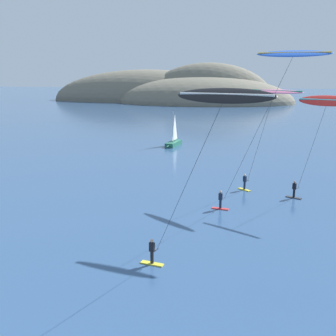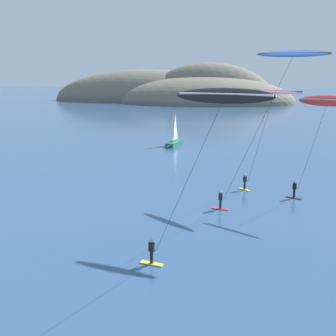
% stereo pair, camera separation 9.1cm
% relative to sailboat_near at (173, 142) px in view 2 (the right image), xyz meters
% --- Properties ---
extents(headland_island, '(99.24, 44.16, 30.72)m').
position_rel_sailboat_near_xyz_m(headland_island, '(-13.35, 102.27, -0.64)').
color(headland_island, '#6B6656').
rests_on(headland_island, ground).
extents(sailboat_near, '(2.21, 5.97, 5.70)m').
position_rel_sailboat_near_xyz_m(sailboat_near, '(0.00, 0.00, 0.00)').
color(sailboat_near, '#23664C').
rests_on(sailboat_near, ground).
extents(kitesurfer_red, '(5.53, 3.76, 9.99)m').
position_rel_sailboat_near_xyz_m(kitesurfer_red, '(18.26, -27.94, 8.14)').
color(kitesurfer_red, '#2D2D33').
rests_on(kitesurfer_red, ground).
extents(kitesurfer_black, '(7.96, 3.08, 11.22)m').
position_rel_sailboat_near_xyz_m(kitesurfer_black, '(9.70, -44.49, 9.28)').
color(kitesurfer_black, yellow).
rests_on(kitesurfer_black, ground).
extents(kitesurfer_blue, '(9.11, 2.77, 13.71)m').
position_rel_sailboat_near_xyz_m(kitesurfer_blue, '(14.35, -32.49, 11.71)').
color(kitesurfer_blue, red).
rests_on(kitesurfer_blue, ground).
extents(kitesurfer_pink, '(5.80, 4.64, 10.43)m').
position_rel_sailboat_near_xyz_m(kitesurfer_pink, '(13.71, -26.32, 8.71)').
color(kitesurfer_pink, yellow).
rests_on(kitesurfer_pink, ground).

